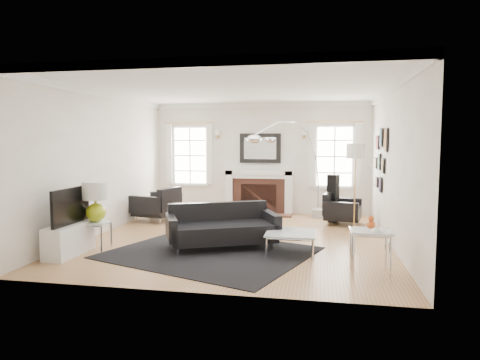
% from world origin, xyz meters
% --- Properties ---
extents(floor, '(6.00, 6.00, 0.00)m').
position_xyz_m(floor, '(0.00, 0.00, 0.00)').
color(floor, '#9E6942').
rests_on(floor, ground).
extents(back_wall, '(5.50, 0.04, 2.80)m').
position_xyz_m(back_wall, '(0.00, 3.00, 1.40)').
color(back_wall, white).
rests_on(back_wall, floor).
extents(front_wall, '(5.50, 0.04, 2.80)m').
position_xyz_m(front_wall, '(0.00, -3.00, 1.40)').
color(front_wall, white).
rests_on(front_wall, floor).
extents(left_wall, '(0.04, 6.00, 2.80)m').
position_xyz_m(left_wall, '(-2.75, 0.00, 1.40)').
color(left_wall, white).
rests_on(left_wall, floor).
extents(right_wall, '(0.04, 6.00, 2.80)m').
position_xyz_m(right_wall, '(2.75, 0.00, 1.40)').
color(right_wall, white).
rests_on(right_wall, floor).
extents(ceiling, '(5.50, 6.00, 0.02)m').
position_xyz_m(ceiling, '(0.00, 0.00, 2.80)').
color(ceiling, white).
rests_on(ceiling, back_wall).
extents(crown_molding, '(5.50, 6.00, 0.12)m').
position_xyz_m(crown_molding, '(0.00, 0.00, 2.74)').
color(crown_molding, white).
rests_on(crown_molding, back_wall).
extents(fireplace, '(1.70, 0.69, 1.11)m').
position_xyz_m(fireplace, '(0.00, 2.79, 0.54)').
color(fireplace, white).
rests_on(fireplace, floor).
extents(mantel_mirror, '(1.05, 0.07, 0.75)m').
position_xyz_m(mantel_mirror, '(0.00, 2.95, 1.65)').
color(mantel_mirror, black).
rests_on(mantel_mirror, back_wall).
extents(window_left, '(1.24, 0.15, 1.62)m').
position_xyz_m(window_left, '(-1.85, 2.95, 1.46)').
color(window_left, white).
rests_on(window_left, back_wall).
extents(window_right, '(1.24, 0.15, 1.62)m').
position_xyz_m(window_right, '(1.85, 2.95, 1.46)').
color(window_right, white).
rests_on(window_right, back_wall).
extents(gallery_wall, '(0.04, 1.73, 1.29)m').
position_xyz_m(gallery_wall, '(2.72, 1.30, 1.53)').
color(gallery_wall, black).
rests_on(gallery_wall, right_wall).
extents(tv_unit, '(0.35, 1.00, 1.09)m').
position_xyz_m(tv_unit, '(-2.44, -1.70, 0.33)').
color(tv_unit, white).
rests_on(tv_unit, floor).
extents(area_rug, '(3.74, 3.43, 0.01)m').
position_xyz_m(area_rug, '(-0.25, -1.17, 0.01)').
color(area_rug, black).
rests_on(area_rug, floor).
extents(sofa, '(2.06, 1.54, 0.61)m').
position_xyz_m(sofa, '(-0.15, -0.74, 0.33)').
color(sofa, black).
rests_on(sofa, floor).
extents(armchair_left, '(1.03, 1.11, 0.64)m').
position_xyz_m(armchair_left, '(-2.14, 1.38, 0.36)').
color(armchair_left, black).
rests_on(armchair_left, floor).
extents(armchair_right, '(0.89, 0.96, 0.57)m').
position_xyz_m(armchair_right, '(1.96, 1.73, 0.32)').
color(armchair_right, black).
rests_on(armchair_right, floor).
extents(coffee_table, '(0.80, 0.80, 0.35)m').
position_xyz_m(coffee_table, '(1.06, -0.96, 0.32)').
color(coffee_table, silver).
rests_on(coffee_table, floor).
extents(side_table_left, '(0.43, 0.43, 0.47)m').
position_xyz_m(side_table_left, '(-2.20, -1.29, 0.37)').
color(side_table_left, silver).
rests_on(side_table_left, floor).
extents(nesting_table, '(0.56, 0.47, 0.61)m').
position_xyz_m(nesting_table, '(2.20, -1.85, 0.49)').
color(nesting_table, silver).
rests_on(nesting_table, floor).
extents(gourd_lamp, '(0.43, 0.43, 0.68)m').
position_xyz_m(gourd_lamp, '(-2.20, -1.29, 0.86)').
color(gourd_lamp, '#A8BA17').
rests_on(gourd_lamp, side_table_left).
extents(orange_vase, '(0.11, 0.11, 0.18)m').
position_xyz_m(orange_vase, '(2.20, -1.85, 0.71)').
color(orange_vase, '#DB541C').
rests_on(orange_vase, nesting_table).
extents(arc_floor_lamp, '(1.67, 1.55, 2.37)m').
position_xyz_m(arc_floor_lamp, '(0.78, 1.97, 1.28)').
color(arc_floor_lamp, silver).
rests_on(arc_floor_lamp, floor).
extents(stick_floor_lamp, '(0.36, 0.36, 1.78)m').
position_xyz_m(stick_floor_lamp, '(2.20, 0.99, 1.54)').
color(stick_floor_lamp, '#C49044').
rests_on(stick_floor_lamp, floor).
extents(speaker_tower, '(0.29, 0.29, 1.08)m').
position_xyz_m(speaker_tower, '(1.80, 1.95, 0.54)').
color(speaker_tower, black).
rests_on(speaker_tower, floor).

